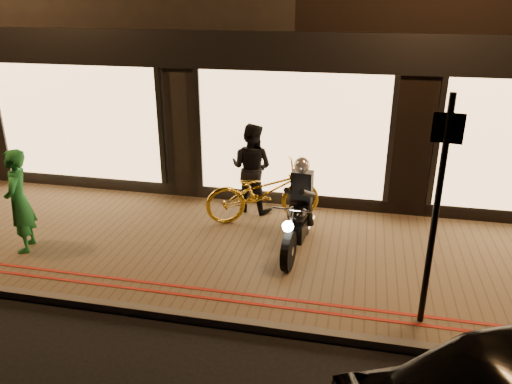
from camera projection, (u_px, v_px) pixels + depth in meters
ground at (244, 331)px, 6.56m from camera, size 90.00×90.00×0.00m
sidewalk at (272, 254)px, 8.36m from camera, size 50.00×4.00×0.12m
kerb_stone at (245, 325)px, 6.59m from camera, size 50.00×0.14×0.12m
red_kerb_lines at (253, 299)px, 7.02m from camera, size 50.00×0.26×0.01m
motorcycle at (299, 216)px, 8.18m from camera, size 0.60×1.94×1.59m
sign_post at (437, 203)px, 5.96m from camera, size 0.35×0.09×3.00m
bicycle_gold at (263, 192)px, 9.28m from camera, size 2.28×1.53×1.13m
person_green at (19, 201)px, 8.11m from camera, size 0.62×0.74×1.74m
person_dark at (251, 168)px, 9.62m from camera, size 0.99×0.85×1.76m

